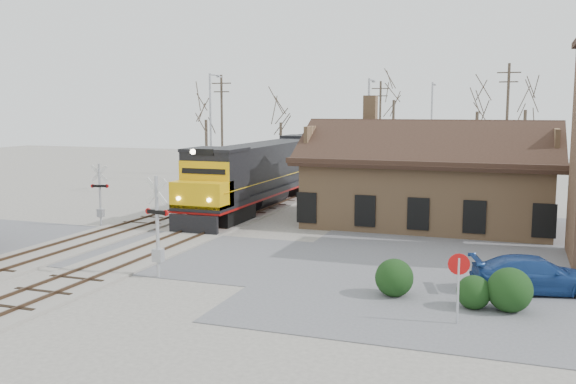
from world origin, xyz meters
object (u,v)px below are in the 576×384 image
(depot, at_px, (428,186))
(locomotive_trailing, at_px, (341,153))
(parked_car, at_px, (535,275))
(locomotive_lead, at_px, (261,173))

(depot, distance_m, locomotive_trailing, 27.03)
(depot, relative_size, parked_car, 3.10)
(locomotive_trailing, bearing_deg, locomotive_lead, -90.00)
(depot, xyz_separation_m, locomotive_trailing, (-11.99, 24.22, 0.11))
(depot, xyz_separation_m, parked_car, (5.89, -13.40, -1.70))
(locomotive_lead, height_order, locomotive_trailing, locomotive_lead)
(locomotive_lead, bearing_deg, depot, -11.19)
(depot, bearing_deg, locomotive_lead, 168.81)
(parked_car, bearing_deg, depot, 8.56)
(locomotive_lead, relative_size, parked_car, 4.40)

